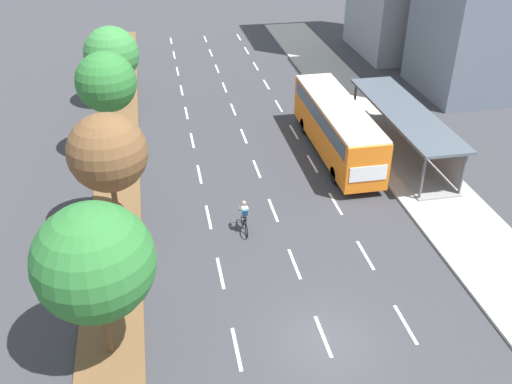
{
  "coord_description": "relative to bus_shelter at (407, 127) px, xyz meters",
  "views": [
    {
      "loc": [
        -5.65,
        -14.95,
        16.54
      ],
      "look_at": [
        -0.93,
        9.71,
        1.2
      ],
      "focal_mm": 39.28,
      "sensor_mm": 36.0,
      "label": 1
    }
  ],
  "objects": [
    {
      "name": "ground_plane",
      "position": [
        -9.53,
        -14.44,
        -1.87
      ],
      "size": [
        140.0,
        140.0,
        0.0
      ],
      "primitive_type": "plane",
      "color": "#38383D"
    },
    {
      "name": "median_strip",
      "position": [
        -17.83,
        5.56,
        -1.81
      ],
      "size": [
        2.6,
        52.0,
        0.12
      ],
      "primitive_type": "cube",
      "color": "brown",
      "rests_on": "ground"
    },
    {
      "name": "sidewalk_right",
      "position": [
        -0.28,
        5.56,
        -1.79
      ],
      "size": [
        4.5,
        52.0,
        0.15
      ],
      "primitive_type": "cube",
      "color": "#ADAAA3",
      "rests_on": "ground"
    },
    {
      "name": "lane_divider_left",
      "position": [
        -13.03,
        4.51,
        -1.86
      ],
      "size": [
        0.14,
        48.9,
        0.01
      ],
      "color": "white",
      "rests_on": "ground"
    },
    {
      "name": "lane_divider_center",
      "position": [
        -9.53,
        4.51,
        -1.86
      ],
      "size": [
        0.14,
        48.9,
        0.01
      ],
      "color": "white",
      "rests_on": "ground"
    },
    {
      "name": "lane_divider_right",
      "position": [
        -6.03,
        4.51,
        -1.86
      ],
      "size": [
        0.14,
        48.9,
        0.01
      ],
      "color": "white",
      "rests_on": "ground"
    },
    {
      "name": "bus_shelter",
      "position": [
        0.0,
        0.0,
        0.0
      ],
      "size": [
        2.9,
        11.8,
        2.86
      ],
      "color": "gray",
      "rests_on": "sidewalk_right"
    },
    {
      "name": "bus",
      "position": [
        -4.28,
        0.9,
        0.2
      ],
      "size": [
        2.54,
        11.29,
        3.37
      ],
      "color": "orange",
      "rests_on": "ground"
    },
    {
      "name": "cyclist",
      "position": [
        -11.36,
        -6.38,
        -1.08
      ],
      "size": [
        0.46,
        1.82,
        1.71
      ],
      "color": "black",
      "rests_on": "ground"
    },
    {
      "name": "median_tree_nearest",
      "position": [
        -17.81,
        -13.39,
        2.52
      ],
      "size": [
        4.31,
        4.31,
        6.43
      ],
      "color": "brown",
      "rests_on": "median_strip"
    },
    {
      "name": "median_tree_second",
      "position": [
        -17.66,
        -4.92,
        2.46
      ],
      "size": [
        3.84,
        3.84,
        6.14
      ],
      "color": "brown",
      "rests_on": "median_strip"
    },
    {
      "name": "median_tree_third",
      "position": [
        -17.97,
        3.55,
        2.89
      ],
      "size": [
        3.64,
        3.64,
        6.48
      ],
      "color": "brown",
      "rests_on": "median_strip"
    },
    {
      "name": "median_tree_fourth",
      "position": [
        -18.01,
        12.02,
        1.96
      ],
      "size": [
        4.02,
        4.02,
        5.73
      ],
      "color": "brown",
      "rests_on": "median_strip"
    }
  ]
}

